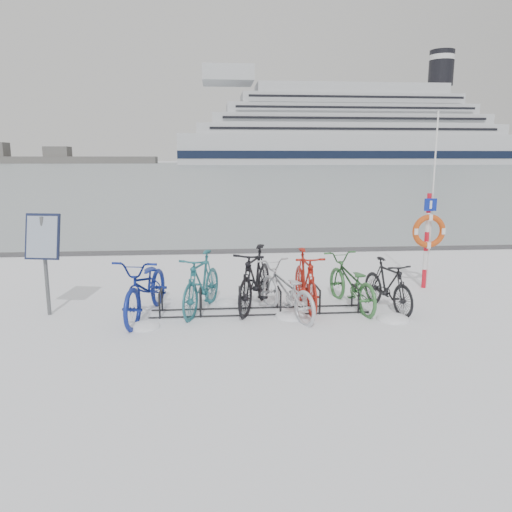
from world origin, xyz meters
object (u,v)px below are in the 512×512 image
at_px(bike_rack, 260,303).
at_px(cruise_ferry, 346,134).
at_px(info_board, 43,243).
at_px(lifebuoy_station, 429,231).

bearing_deg(bike_rack, cruise_ferry, 74.68).
distance_m(info_board, cruise_ferry, 212.40).
distance_m(bike_rack, info_board, 4.00).
bearing_deg(cruise_ferry, bike_rack, -105.32).
distance_m(bike_rack, lifebuoy_station, 4.16).
xyz_separation_m(bike_rack, cruise_ferry, (55.78, 203.69, 12.56)).
height_order(info_board, cruise_ferry, cruise_ferry).
bearing_deg(info_board, lifebuoy_station, 20.53).
relative_size(bike_rack, lifebuoy_station, 1.06).
relative_size(lifebuoy_station, cruise_ferry, 0.03).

